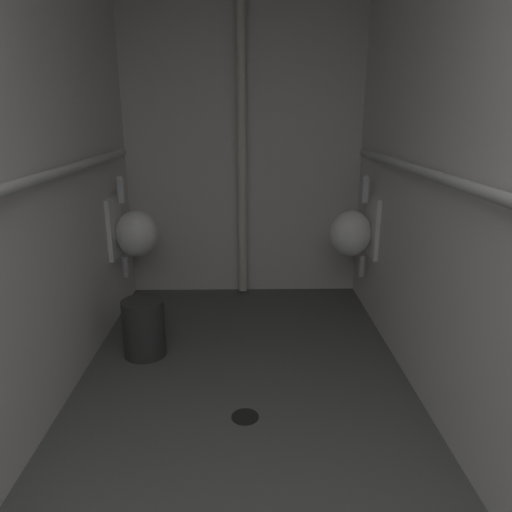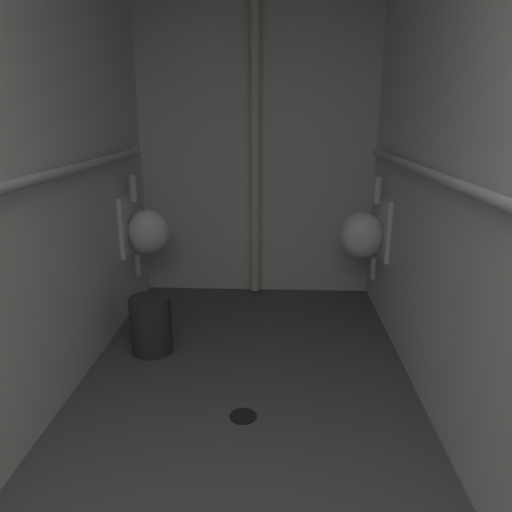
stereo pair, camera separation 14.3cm
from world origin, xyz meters
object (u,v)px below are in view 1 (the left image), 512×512
urinal_left_mid (133,232)px  standpipe_back_wall (242,143)px  waste_bin (144,328)px  floor_drain (245,416)px  urinal_right_mid (354,232)px

urinal_left_mid → standpipe_back_wall: standpipe_back_wall is taller
standpipe_back_wall → waste_bin: bearing=-119.9°
waste_bin → urinal_left_mid: bearing=105.6°
standpipe_back_wall → floor_drain: 2.14m
urinal_right_mid → standpipe_back_wall: bearing=150.7°
urinal_left_mid → urinal_right_mid: 1.61m
urinal_left_mid → floor_drain: urinal_left_mid is taller
urinal_right_mid → floor_drain: size_ratio=5.39×
urinal_right_mid → waste_bin: size_ratio=2.06×
urinal_left_mid → floor_drain: (0.81, -1.29, -0.64)m
waste_bin → urinal_right_mid: bearing=23.1°
urinal_left_mid → urinal_right_mid: (1.61, -0.02, 0.00)m
standpipe_back_wall → waste_bin: (-0.61, -1.07, -1.07)m
urinal_left_mid → floor_drain: size_ratio=5.39×
urinal_left_mid → floor_drain: 1.66m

